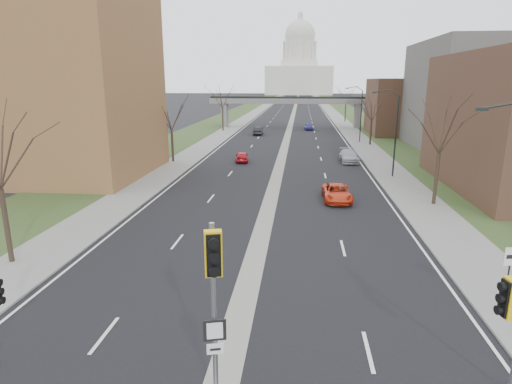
% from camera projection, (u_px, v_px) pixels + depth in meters
% --- Properties ---
extents(ground, '(700.00, 700.00, 0.00)m').
position_uv_depth(ground, '(223.00, 379.00, 14.10)').
color(ground, black).
rests_on(ground, ground).
extents(road_surface, '(20.00, 600.00, 0.01)m').
position_uv_depth(road_surface, '(295.00, 108.00, 158.51)').
color(road_surface, black).
rests_on(road_surface, ground).
extents(median_strip, '(1.20, 600.00, 0.02)m').
position_uv_depth(median_strip, '(295.00, 108.00, 158.51)').
color(median_strip, gray).
rests_on(median_strip, ground).
extents(sidewalk_right, '(4.00, 600.00, 0.12)m').
position_uv_depth(sidewalk_right, '(328.00, 108.00, 157.29)').
color(sidewalk_right, gray).
rests_on(sidewalk_right, ground).
extents(sidewalk_left, '(4.00, 600.00, 0.12)m').
position_uv_depth(sidewalk_left, '(263.00, 107.00, 159.70)').
color(sidewalk_left, gray).
rests_on(sidewalk_left, ground).
extents(grass_verge_right, '(8.00, 600.00, 0.10)m').
position_uv_depth(grass_verge_right, '(344.00, 108.00, 156.69)').
color(grass_verge_right, '#29401D').
rests_on(grass_verge_right, ground).
extents(grass_verge_left, '(8.00, 600.00, 0.10)m').
position_uv_depth(grass_verge_left, '(247.00, 107.00, 160.31)').
color(grass_verge_left, '#29401D').
rests_on(grass_verge_left, ground).
extents(apartment_building, '(25.00, 16.00, 22.00)m').
position_uv_depth(apartment_building, '(19.00, 66.00, 42.84)').
color(apartment_building, brown).
rests_on(apartment_building, ground).
extents(commercial_block_mid, '(18.00, 22.00, 15.00)m').
position_uv_depth(commercial_block_mid, '(487.00, 96.00, 59.46)').
color(commercial_block_mid, '#5F5C57').
rests_on(commercial_block_mid, ground).
extents(commercial_block_far, '(14.00, 14.00, 10.00)m').
position_uv_depth(commercial_block_far, '(409.00, 107.00, 78.02)').
color(commercial_block_far, '#523326').
rests_on(commercial_block_far, ground).
extents(pedestrian_bridge, '(34.00, 3.00, 6.45)m').
position_uv_depth(pedestrian_bridge, '(290.00, 104.00, 89.90)').
color(pedestrian_bridge, slate).
rests_on(pedestrian_bridge, ground).
extents(capitol, '(48.00, 42.00, 55.75)m').
position_uv_depth(capitol, '(299.00, 69.00, 317.51)').
color(capitol, silver).
rests_on(capitol, ground).
extents(streetlight_mid, '(2.61, 0.20, 8.70)m').
position_uv_depth(streetlight_mid, '(389.00, 108.00, 42.06)').
color(streetlight_mid, black).
rests_on(streetlight_mid, sidewalk_right).
extents(streetlight_far, '(2.61, 0.20, 8.70)m').
position_uv_depth(streetlight_far, '(357.00, 98.00, 67.09)').
color(streetlight_far, black).
rests_on(streetlight_far, sidewalk_right).
extents(tree_left_b, '(6.75, 6.75, 8.81)m').
position_uv_depth(tree_left_b, '(171.00, 110.00, 50.43)').
color(tree_left_b, '#382B21').
rests_on(tree_left_b, sidewalk_left).
extents(tree_left_c, '(7.65, 7.65, 9.99)m').
position_uv_depth(tree_left_c, '(222.00, 95.00, 82.96)').
color(tree_left_c, '#382B21').
rests_on(tree_left_c, sidewalk_left).
extents(tree_right_a, '(7.20, 7.20, 9.40)m').
position_uv_depth(tree_right_a, '(442.00, 121.00, 32.31)').
color(tree_right_a, '#382B21').
rests_on(tree_right_a, sidewalk_right).
extents(tree_right_b, '(6.30, 6.30, 8.22)m').
position_uv_depth(tree_right_b, '(372.00, 107.00, 64.28)').
color(tree_right_b, '#382B21').
rests_on(tree_right_b, sidewalk_right).
extents(tree_right_c, '(7.65, 7.65, 9.99)m').
position_uv_depth(tree_right_c, '(346.00, 92.00, 102.48)').
color(tree_right_c, '#382B21').
rests_on(tree_right_c, sidewalk_right).
extents(signal_pole_median, '(0.75, 0.97, 5.79)m').
position_uv_depth(signal_pole_median, '(214.00, 287.00, 11.79)').
color(signal_pole_median, gray).
rests_on(signal_pole_median, ground).
extents(speed_limit_sign, '(0.62, 0.14, 2.88)m').
position_uv_depth(speed_limit_sign, '(509.00, 268.00, 17.59)').
color(speed_limit_sign, black).
rests_on(speed_limit_sign, sidewalk_right).
extents(car_left_near, '(1.97, 3.85, 1.25)m').
position_uv_depth(car_left_near, '(242.00, 157.00, 52.20)').
color(car_left_near, red).
rests_on(car_left_near, ground).
extents(car_left_far, '(1.55, 4.36, 1.43)m').
position_uv_depth(car_left_far, '(258.00, 131.00, 78.54)').
color(car_left_far, black).
rests_on(car_left_far, ground).
extents(car_right_near, '(2.34, 4.83, 1.32)m').
position_uv_depth(car_right_near, '(337.00, 193.00, 35.09)').
color(car_right_near, red).
rests_on(car_right_near, ground).
extents(car_right_mid, '(2.17, 5.08, 1.46)m').
position_uv_depth(car_right_mid, '(349.00, 156.00, 51.96)').
color(car_right_mid, '#A2A1A9').
rests_on(car_right_mid, ground).
extents(car_right_far, '(1.96, 4.06, 1.34)m').
position_uv_depth(car_right_far, '(309.00, 127.00, 86.38)').
color(car_right_far, navy).
rests_on(car_right_far, ground).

